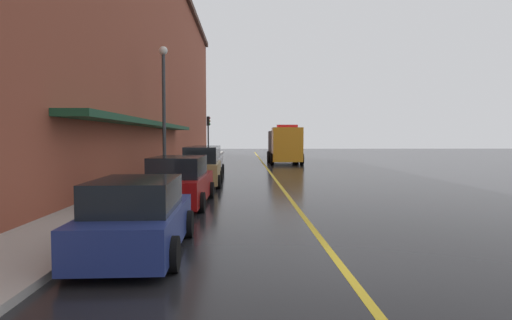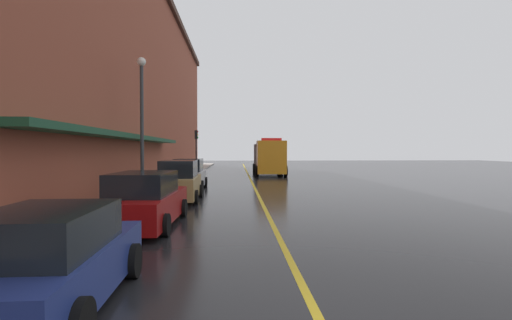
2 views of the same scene
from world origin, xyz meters
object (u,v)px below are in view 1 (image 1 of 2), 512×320
Objects in this scene: utility_truck at (284,145)px; parking_meter_1 at (163,167)px; parked_car_2 at (202,168)px; traffic_light_near at (208,130)px; parked_car_1 at (180,182)px; parked_car_3 at (207,162)px; parked_car_0 at (138,218)px; street_lamp_left at (164,99)px; parking_meter_0 at (163,167)px.

utility_truck is 21.69m from parking_meter_1.
parking_meter_1 is (-1.50, -2.07, 0.18)m from parked_car_2.
utility_truck is 5.79× the size of parking_meter_1.
traffic_light_near reaches higher than parked_car_2.
parked_car_1 is 3.71× the size of parking_meter_1.
utility_truck is at bearing -24.73° from parked_car_3.
parked_car_2 reaches higher than parked_car_0.
utility_truck is 7.95m from traffic_light_near.
street_lamp_left is (-2.00, 13.63, 3.67)m from parked_car_0.
street_lamp_left is at bearing -25.03° from utility_truck.
parking_meter_0 is at bearing 19.65° from parked_car_1.
parked_car_0 is 0.61× the size of street_lamp_left.
parking_meter_0 is (-1.30, -7.25, 0.19)m from parked_car_3.
traffic_light_near is (0.06, 23.25, 2.10)m from parking_meter_1.
parked_car_0 is at bearing -179.56° from parked_car_3.
street_lamp_left reaches higher than parking_meter_0.
traffic_light_near is at bearing 3.91° from parked_car_1.
parking_meter_0 is at bearing 169.94° from parked_car_3.
parked_car_3 is 14.38m from utility_truck.
parked_car_2 is 0.60× the size of street_lamp_left.
parked_car_3 is at bearing 79.83° from parking_meter_0.
parked_car_3 reaches higher than parked_car_0.
street_lamp_left is at bearing 99.77° from parking_meter_0.
parking_meter_1 is at bearing 143.31° from parked_car_2.
utility_truck reaches higher than parking_meter_1.
street_lamp_left is (-2.10, 1.54, 3.52)m from parked_car_2.
traffic_light_near reaches higher than parked_car_1.
parked_car_1 is 1.12× the size of parked_car_3.
utility_truck is (5.93, 30.43, 0.92)m from parked_car_0.
parked_car_1 is 0.71× the size of street_lamp_left.
parked_car_2 is at bearing -1.90° from parked_car_0.
parking_meter_0 is (-1.40, 10.15, 0.33)m from parked_car_0.
parking_meter_1 is (0.00, -0.12, 0.00)m from parking_meter_0.
parking_meter_1 is at bearing 170.11° from parked_car_3.
parked_car_3 is at bearing 63.22° from street_lamp_left.
parking_meter_0 is at bearing 141.64° from parked_car_2.
parked_car_0 is 14.26m from street_lamp_left.
parked_car_1 reaches higher than parked_car_0.
parked_car_1 is 3.71× the size of parking_meter_0.
parking_meter_1 is (-1.30, -7.38, 0.19)m from parked_car_3.
parked_car_2 is at bearing -17.41° from utility_truck.
parked_car_2 reaches higher than parked_car_1.
street_lamp_left is at bearing -91.93° from traffic_light_near.
parked_car_2 is at bearing -36.23° from street_lamp_left.
parked_car_1 reaches higher than parking_meter_1.
parked_car_2 is at bearing 54.15° from parking_meter_1.
utility_truck is 5.79× the size of parking_meter_0.
parked_car_2 is 3.12× the size of parking_meter_1.
utility_truck is (6.03, 13.03, 0.79)m from parked_car_3.
parked_car_2 is 5.31m from parked_car_3.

